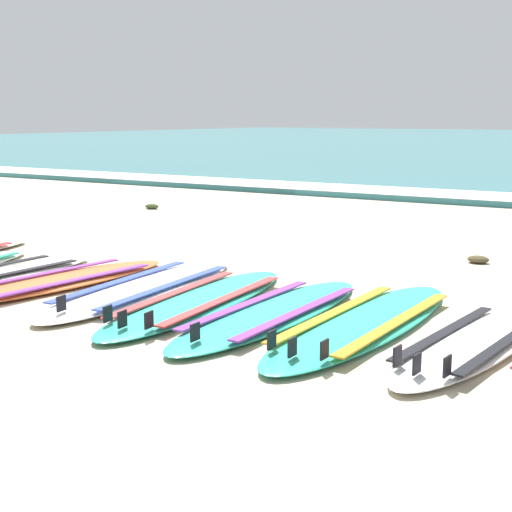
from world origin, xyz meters
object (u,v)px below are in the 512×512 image
object	(u,v)px
surfboard_7	(365,322)
surfboard_6	(272,313)
surfboard_5	(199,301)
surfboard_4	(144,288)
surfboard_8	(473,343)
surfboard_3	(61,281)

from	to	relation	value
surfboard_7	surfboard_6	bearing A→B (deg)	-170.75
surfboard_5	surfboard_6	world-z (taller)	same
surfboard_4	surfboard_7	world-z (taller)	same
surfboard_8	surfboard_7	bearing A→B (deg)	173.41
surfboard_5	surfboard_6	size ratio (longest dim) A/B	1.04
surfboard_6	surfboard_8	xyz separation A→B (m)	(1.42, 0.02, 0.00)
surfboard_4	surfboard_5	distance (m)	0.65
surfboard_4	surfboard_3	bearing A→B (deg)	-167.61
surfboard_6	surfboard_3	bearing A→B (deg)	-179.01
surfboard_5	surfboard_6	bearing A→B (deg)	-0.87
surfboard_3	surfboard_6	size ratio (longest dim) A/B	0.98
surfboard_5	surfboard_8	world-z (taller)	same
surfboard_3	surfboard_4	bearing A→B (deg)	12.39
surfboard_5	surfboard_7	bearing A→B (deg)	4.26
surfboard_7	surfboard_8	xyz separation A→B (m)	(0.76, -0.09, 0.00)
surfboard_3	surfboard_8	size ratio (longest dim) A/B	1.08
surfboard_6	surfboard_8	size ratio (longest dim) A/B	1.11
surfboard_5	surfboard_6	xyz separation A→B (m)	(0.65, -0.01, -0.00)
surfboard_3	surfboard_4	size ratio (longest dim) A/B	0.91
surfboard_4	surfboard_5	size ratio (longest dim) A/B	1.03
surfboard_5	surfboard_8	size ratio (longest dim) A/B	1.15
surfboard_4	surfboard_6	size ratio (longest dim) A/B	1.07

